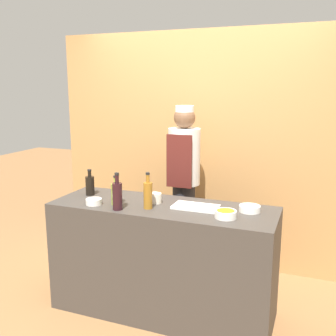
# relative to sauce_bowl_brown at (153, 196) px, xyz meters

# --- Properties ---
(ground_plane) EXTENTS (14.00, 14.00, 0.00)m
(ground_plane) POSITION_rel_sauce_bowl_brown_xyz_m (0.15, -0.15, -0.95)
(ground_plane) COLOR olive
(cabinet_wall) EXTENTS (3.17, 0.18, 2.40)m
(cabinet_wall) POSITION_rel_sauce_bowl_brown_xyz_m (0.15, 1.00, 0.25)
(cabinet_wall) COLOR #B7844C
(cabinet_wall) RESTS_ON ground_plane
(counter) EXTENTS (1.80, 0.61, 0.92)m
(counter) POSITION_rel_sauce_bowl_brown_xyz_m (0.15, -0.15, -0.49)
(counter) COLOR #3D3833
(counter) RESTS_ON ground_plane
(sauce_bowl_brown) EXTENTS (0.11, 0.11, 0.05)m
(sauce_bowl_brown) POSITION_rel_sauce_bowl_brown_xyz_m (0.00, 0.00, 0.00)
(sauce_bowl_brown) COLOR white
(sauce_bowl_brown) RESTS_ON counter
(sauce_bowl_purple) EXTENTS (0.16, 0.16, 0.05)m
(sauce_bowl_purple) POSITION_rel_sauce_bowl_brown_xyz_m (0.82, -0.06, 0.00)
(sauce_bowl_purple) COLOR white
(sauce_bowl_purple) RESTS_ON counter
(sauce_bowl_orange) EXTENTS (0.16, 0.16, 0.05)m
(sauce_bowl_orange) POSITION_rel_sauce_bowl_brown_xyz_m (0.68, -0.27, 0.00)
(sauce_bowl_orange) COLOR white
(sauce_bowl_orange) RESTS_ON counter
(sauce_bowl_white) EXTENTS (0.13, 0.13, 0.05)m
(sauce_bowl_white) POSITION_rel_sauce_bowl_brown_xyz_m (-0.38, -0.33, 0.00)
(sauce_bowl_white) COLOR white
(sauce_bowl_white) RESTS_ON counter
(cutting_board) EXTENTS (0.35, 0.19, 0.02)m
(cutting_board) POSITION_rel_sauce_bowl_brown_xyz_m (0.41, -0.13, -0.02)
(cutting_board) COLOR white
(cutting_board) RESTS_ON counter
(bottle_soy) EXTENTS (0.08, 0.08, 0.23)m
(bottle_soy) POSITION_rel_sauce_bowl_brown_xyz_m (-0.56, -0.09, 0.06)
(bottle_soy) COLOR black
(bottle_soy) RESTS_ON counter
(bottle_wine) EXTENTS (0.08, 0.08, 0.29)m
(bottle_wine) POSITION_rel_sauce_bowl_brown_xyz_m (-0.13, -0.38, 0.09)
(bottle_wine) COLOR black
(bottle_wine) RESTS_ON counter
(bottle_oil) EXTENTS (0.08, 0.08, 0.24)m
(bottle_oil) POSITION_rel_sauce_bowl_brown_xyz_m (-0.21, -0.26, 0.07)
(bottle_oil) COLOR olive
(bottle_oil) RESTS_ON counter
(bottle_amber) EXTENTS (0.07, 0.07, 0.29)m
(bottle_amber) POSITION_rel_sauce_bowl_brown_xyz_m (0.07, -0.27, 0.09)
(bottle_amber) COLOR #9E661E
(bottle_amber) RESTS_ON counter
(cup_cream) EXTENTS (0.09, 0.09, 0.08)m
(cup_cream) POSITION_rel_sauce_bowl_brown_xyz_m (0.07, -0.11, 0.02)
(cup_cream) COLOR silver
(cup_cream) RESTS_ON counter
(chef_center) EXTENTS (0.30, 0.30, 1.67)m
(chef_center) POSITION_rel_sauce_bowl_brown_xyz_m (0.09, 0.54, -0.02)
(chef_center) COLOR #28282D
(chef_center) RESTS_ON ground_plane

